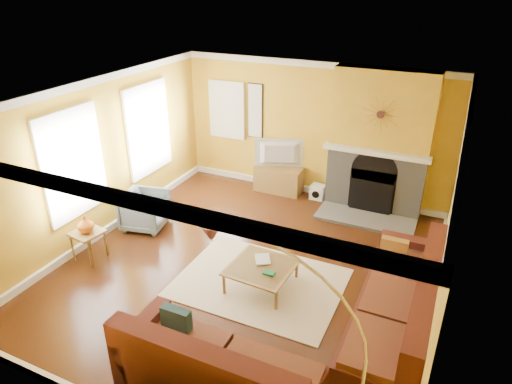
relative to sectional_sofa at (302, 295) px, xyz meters
The scene contains 27 objects.
floor 1.54m from the sectional_sofa, 144.69° to the left, with size 5.50×6.00×0.02m, color #512711.
ceiling 2.70m from the sectional_sofa, 144.69° to the left, with size 5.50×6.00×0.02m, color white.
wall_back 4.14m from the sectional_sofa, 107.27° to the left, with size 5.50×0.02×2.70m, color gold.
wall_front 2.63m from the sectional_sofa, 119.05° to the right, with size 5.50×0.02×2.70m, color gold.
wall_left 4.15m from the sectional_sofa, 167.89° to the left, with size 0.02×6.00×2.70m, color gold.
wall_right 1.99m from the sectional_sofa, 28.58° to the left, with size 0.02×6.00×2.70m, color gold.
baseboard 1.52m from the sectional_sofa, 144.69° to the left, with size 5.50×6.00×0.12m, color white, non-canonical shape.
crown_molding 2.64m from the sectional_sofa, 144.69° to the left, with size 5.50×6.00×0.12m, color white, non-canonical shape.
window_left_near 4.59m from the sectional_sofa, 151.26° to the left, with size 0.06×1.22×1.72m, color white.
window_left_far 4.07m from the sectional_sofa, behind, with size 0.06×1.22×1.72m, color white.
window_back 5.03m from the sectional_sofa, 129.13° to the left, with size 0.82×0.06×1.22m, color white.
wall_art 4.68m from the sectional_sofa, 122.67° to the left, with size 0.34×0.04×1.14m, color white.
fireplace 3.76m from the sectional_sofa, 87.65° to the left, with size 1.80×0.40×2.70m, color gray, non-canonical shape.
mantel 3.51m from the sectional_sofa, 87.48° to the left, with size 1.92×0.22×0.08m, color white.
hearth 3.13m from the sectional_sofa, 87.23° to the left, with size 1.80×0.70×0.06m, color gray.
sunburst 3.74m from the sectional_sofa, 87.49° to the left, with size 0.70×0.04×0.70m, color olive, non-canonical shape.
rug 1.10m from the sectional_sofa, 147.09° to the left, with size 2.40×1.80×0.02m, color beige.
sectional_sofa is the anchor object (origin of this frame).
coffee_table 0.98m from the sectional_sofa, 147.99° to the left, with size 0.89×0.89×0.35m, color white, non-canonical shape.
media_console 4.03m from the sectional_sofa, 116.57° to the left, with size 0.98×0.44×0.54m, color olive.
tv 4.04m from the sectional_sofa, 116.57° to the left, with size 1.02×0.13×0.59m, color black.
subwoofer 3.76m from the sectional_sofa, 104.67° to the left, with size 0.28×0.28×0.28m, color white.
armchair 3.61m from the sectional_sofa, 160.56° to the left, with size 0.72×0.74×0.67m, color slate.
side_table 3.61m from the sectional_sofa, behind, with size 0.45×0.45×0.49m, color olive, non-canonical shape.
vase 3.60m from the sectional_sofa, behind, with size 0.26×0.26×0.27m, color orange.
book 1.11m from the sectional_sofa, 147.75° to the left, with size 0.21×0.28×0.03m, color white.
arc_lamp 1.90m from the sectional_sofa, 74.59° to the right, with size 1.46×0.36×2.33m, color silver, non-canonical shape.
Camera 1 is at (2.63, -5.34, 4.19)m, focal length 32.00 mm.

